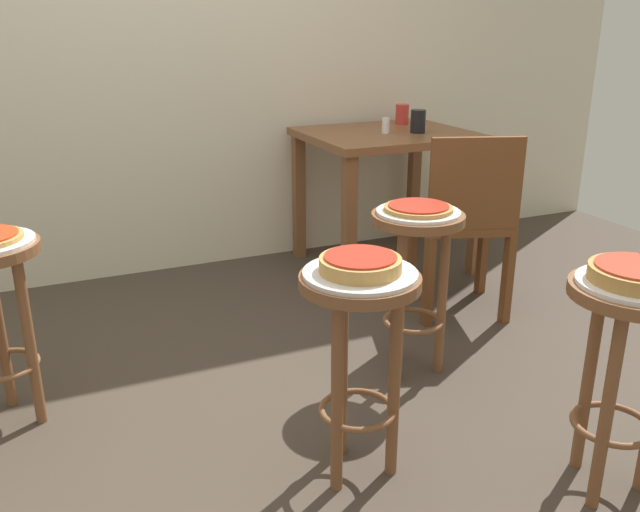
% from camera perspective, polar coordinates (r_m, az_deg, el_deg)
% --- Properties ---
extents(ground_plane, '(6.00, 6.00, 0.00)m').
position_cam_1_polar(ground_plane, '(2.42, -5.42, -13.40)').
color(ground_plane, '#42382D').
extents(stool_foreground, '(0.34, 0.34, 0.64)m').
position_cam_1_polar(stool_foreground, '(2.03, 24.57, -6.94)').
color(stool_foreground, brown).
rests_on(stool_foreground, ground_plane).
extents(serving_plate_foreground, '(0.31, 0.31, 0.01)m').
position_cam_1_polar(serving_plate_foreground, '(1.97, 25.31, -2.14)').
color(serving_plate_foreground, silver).
rests_on(serving_plate_foreground, stool_foreground).
extents(pizza_foreground, '(0.25, 0.25, 0.05)m').
position_cam_1_polar(pizza_foreground, '(1.96, 25.43, -1.37)').
color(pizza_foreground, '#B78442').
rests_on(pizza_foreground, serving_plate_foreground).
extents(stool_middle, '(0.34, 0.34, 0.64)m').
position_cam_1_polar(stool_middle, '(1.92, 3.33, -6.58)').
color(stool_middle, brown).
rests_on(stool_middle, ground_plane).
extents(serving_plate_middle, '(0.32, 0.32, 0.01)m').
position_cam_1_polar(serving_plate_middle, '(1.85, 3.44, -1.50)').
color(serving_plate_middle, silver).
rests_on(serving_plate_middle, stool_middle).
extents(pizza_middle, '(0.23, 0.23, 0.05)m').
position_cam_1_polar(pizza_middle, '(1.84, 3.45, -0.67)').
color(pizza_middle, tan).
rests_on(pizza_middle, serving_plate_middle).
extents(stool_leftside, '(0.34, 0.34, 0.64)m').
position_cam_1_polar(stool_leftside, '(2.52, 8.18, -0.27)').
color(stool_leftside, brown).
rests_on(stool_leftside, ground_plane).
extents(serving_plate_leftside, '(0.31, 0.31, 0.01)m').
position_cam_1_polar(serving_plate_leftside, '(2.47, 8.38, 3.72)').
color(serving_plate_leftside, white).
rests_on(serving_plate_leftside, stool_leftside).
extents(pizza_leftside, '(0.25, 0.25, 0.02)m').
position_cam_1_polar(pizza_leftside, '(2.46, 8.40, 4.08)').
color(pizza_leftside, '#B78442').
rests_on(pizza_leftside, serving_plate_leftside).
extents(dining_table, '(0.86, 0.75, 0.75)m').
position_cam_1_polar(dining_table, '(3.65, 5.70, 8.53)').
color(dining_table, brown).
rests_on(dining_table, ground_plane).
extents(cup_near_edge, '(0.08, 0.08, 0.12)m').
position_cam_1_polar(cup_near_edge, '(3.61, 8.35, 11.29)').
color(cup_near_edge, black).
rests_on(cup_near_edge, dining_table).
extents(cup_far_edge, '(0.07, 0.07, 0.11)m').
position_cam_1_polar(cup_far_edge, '(3.91, 7.01, 11.91)').
color(cup_far_edge, red).
rests_on(cup_far_edge, dining_table).
extents(condiment_shaker, '(0.04, 0.04, 0.08)m').
position_cam_1_polar(condiment_shaker, '(3.57, 5.62, 11.00)').
color(condiment_shaker, white).
rests_on(condiment_shaker, dining_table).
extents(wooden_chair, '(0.51, 0.51, 0.85)m').
position_cam_1_polar(wooden_chair, '(3.08, 12.25, 3.17)').
color(wooden_chair, brown).
rests_on(wooden_chair, ground_plane).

